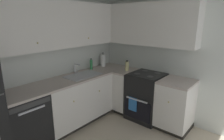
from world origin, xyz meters
TOP-DOWN VIEW (x-y plane):
  - wall_back at (0.00, 1.52)m, footprint 3.51×0.05m
  - wall_right at (1.73, 0.00)m, footprint 0.05×3.09m
  - dishwasher at (-0.55, 1.20)m, footprint 0.60×0.63m
  - lower_cabinets_back at (0.43, 1.20)m, footprint 1.35×0.62m
  - countertop_back at (0.43, 1.20)m, footprint 2.55×0.60m
  - lower_cabinets_right at (1.41, 0.07)m, footprint 0.62×1.45m
  - countertop_right at (1.40, 0.07)m, footprint 0.60×1.45m
  - oven_range at (1.42, 0.30)m, footprint 0.68×0.62m
  - upper_cabinets_back at (0.27, 1.34)m, footprint 2.23×0.34m
  - upper_cabinets_right at (1.54, 0.50)m, footprint 0.32×2.00m
  - sink at (0.59, 1.17)m, footprint 0.66×0.40m
  - faucet at (0.60, 1.37)m, footprint 0.07×0.16m
  - soap_bottle at (1.00, 1.38)m, footprint 0.05×0.05m
  - paper_towel_roll at (1.34, 1.36)m, footprint 0.11×0.11m
  - oil_bottle at (1.40, 0.76)m, footprint 0.07×0.07m

SIDE VIEW (x-z plane):
  - dishwasher at x=-0.55m, z-range 0.00..0.86m
  - lower_cabinets_right at x=1.41m, z-range 0.00..0.86m
  - lower_cabinets_back at x=0.43m, z-range 0.00..0.86m
  - oven_range at x=1.42m, z-range -0.07..0.97m
  - sink at x=0.59m, z-range 0.80..0.90m
  - countertop_back at x=0.43m, z-range 0.86..0.89m
  - countertop_right at x=1.40m, z-range 0.86..0.89m
  - oil_bottle at x=1.40m, z-range 0.88..1.09m
  - soap_bottle at x=1.00m, z-range 0.88..1.11m
  - faucet at x=0.60m, z-range 0.91..1.11m
  - paper_towel_roll at x=1.34m, z-range 0.86..1.18m
  - wall_back at x=0.00m, z-range 0.00..2.49m
  - wall_right at x=1.73m, z-range 0.00..2.49m
  - upper_cabinets_back at x=0.27m, z-range 1.42..2.18m
  - upper_cabinets_right at x=1.54m, z-range 1.42..2.18m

